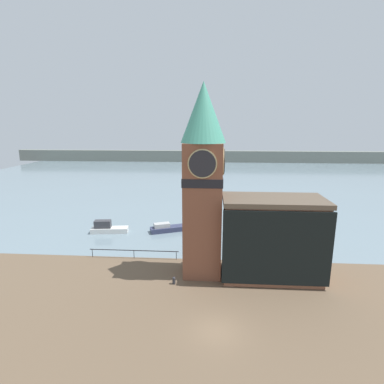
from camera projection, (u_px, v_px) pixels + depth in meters
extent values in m
plane|color=brown|center=(217.00, 331.00, 24.62)|extent=(160.00, 160.00, 0.00)
cube|color=gray|center=(214.00, 177.00, 95.95)|extent=(160.00, 120.00, 0.00)
cube|color=gray|center=(213.00, 156.00, 134.32)|extent=(180.00, 3.00, 5.00)
cube|color=#232328|center=(134.00, 250.00, 37.77)|extent=(11.41, 0.08, 0.08)
cylinder|color=#232328|center=(92.00, 253.00, 38.24)|extent=(0.07, 0.07, 1.05)
cylinder|color=#232328|center=(134.00, 254.00, 37.89)|extent=(0.07, 0.07, 1.05)
cylinder|color=#232328|center=(176.00, 256.00, 37.54)|extent=(0.07, 0.07, 1.05)
cube|color=brown|center=(203.00, 211.00, 32.80)|extent=(4.10, 4.10, 14.74)
cube|color=black|center=(203.00, 180.00, 32.05)|extent=(4.22, 4.22, 0.90)
cylinder|color=tan|center=(202.00, 164.00, 29.55)|extent=(2.94, 0.12, 2.94)
cylinder|color=#232328|center=(202.00, 164.00, 29.46)|extent=(2.67, 0.12, 2.67)
cylinder|color=tan|center=(223.00, 161.00, 31.46)|extent=(0.12, 2.94, 2.94)
cylinder|color=#232328|center=(224.00, 161.00, 31.46)|extent=(0.12, 2.67, 2.67)
cone|color=teal|center=(203.00, 112.00, 30.49)|extent=(4.72, 4.72, 6.12)
cube|color=#935B42|center=(272.00, 240.00, 32.64)|extent=(10.39, 5.16, 8.52)
cube|color=brown|center=(274.00, 200.00, 31.64)|extent=(10.79, 5.56, 0.50)
cube|color=black|center=(277.00, 249.00, 29.95)|extent=(10.89, 0.30, 7.84)
cube|color=#333856|center=(168.00, 229.00, 47.46)|extent=(5.80, 3.61, 0.77)
cube|color=#B2B2B2|center=(162.00, 225.00, 47.00)|extent=(2.71, 2.00, 0.67)
cube|color=silver|center=(110.00, 230.00, 47.01)|extent=(5.82, 2.39, 0.78)
cube|color=#38383D|center=(103.00, 224.00, 46.73)|extent=(2.62, 1.49, 1.19)
cylinder|color=#2D2D33|center=(174.00, 281.00, 31.80)|extent=(0.32, 0.32, 0.64)
sphere|color=#2D2D33|center=(174.00, 278.00, 31.73)|extent=(0.34, 0.34, 0.34)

